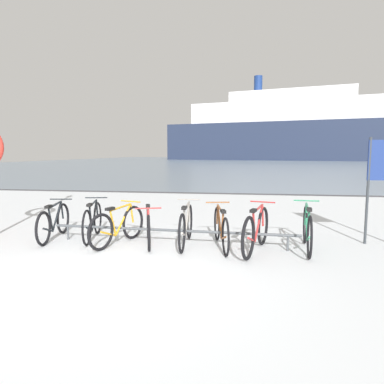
# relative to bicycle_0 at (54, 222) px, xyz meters

# --- Properties ---
(ground) EXTENTS (80.00, 132.00, 0.08)m
(ground) POSITION_rel_bicycle_0_xyz_m (1.84, 52.13, -0.39)
(ground) COLOR silver
(bike_rack) EXTENTS (4.72, 0.24, 0.31)m
(bike_rack) POSITION_rel_bicycle_0_xyz_m (2.41, -0.08, -0.08)
(bike_rack) COLOR #4C5156
(bike_rack) RESTS_ON ground
(bicycle_0) EXTENTS (0.46, 1.64, 0.76)m
(bicycle_0) POSITION_rel_bicycle_0_xyz_m (0.00, 0.00, 0.00)
(bicycle_0) COLOR black
(bicycle_0) RESTS_ON ground
(bicycle_1) EXTENTS (0.50, 1.61, 0.80)m
(bicycle_1) POSITION_rel_bicycle_0_xyz_m (0.77, 0.11, 0.02)
(bicycle_1) COLOR black
(bicycle_1) RESTS_ON ground
(bicycle_2) EXTENTS (0.62, 1.57, 0.78)m
(bicycle_2) POSITION_rel_bicycle_0_xyz_m (1.41, -0.18, 0.01)
(bicycle_2) COLOR black
(bicycle_2) RESTS_ON ground
(bicycle_3) EXTENTS (0.59, 1.55, 0.76)m
(bicycle_3) POSITION_rel_bicycle_0_xyz_m (1.97, -0.07, -0.00)
(bicycle_3) COLOR black
(bicycle_3) RESTS_ON ground
(bicycle_4) EXTENTS (0.46, 1.73, 0.82)m
(bicycle_4) POSITION_rel_bicycle_0_xyz_m (2.69, -0.04, 0.02)
(bicycle_4) COLOR black
(bicycle_4) RESTS_ON ground
(bicycle_5) EXTENTS (0.53, 1.71, 0.78)m
(bicycle_5) POSITION_rel_bicycle_0_xyz_m (3.35, -0.11, 0.01)
(bicycle_5) COLOR black
(bicycle_5) RESTS_ON ground
(bicycle_6) EXTENTS (0.61, 1.69, 0.84)m
(bicycle_6) POSITION_rel_bicycle_0_xyz_m (3.98, -0.29, 0.03)
(bicycle_6) COLOR black
(bicycle_6) RESTS_ON ground
(bicycle_7) EXTENTS (0.46, 1.73, 0.84)m
(bicycle_7) POSITION_rel_bicycle_0_xyz_m (4.88, -0.06, 0.04)
(bicycle_7) COLOR black
(bicycle_7) RESTS_ON ground
(info_sign) EXTENTS (0.55, 0.11, 2.01)m
(info_sign) POSITION_rel_bicycle_0_xyz_m (6.30, 0.60, 1.02)
(info_sign) COLOR #33383D
(info_sign) RESTS_ON ground
(ferry_ship) EXTENTS (59.45, 23.30, 18.96)m
(ferry_ship) POSITION_rel_bicycle_0_xyz_m (14.53, 74.13, 6.01)
(ferry_ship) COLOR #232D47
(ferry_ship) RESTS_ON ground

